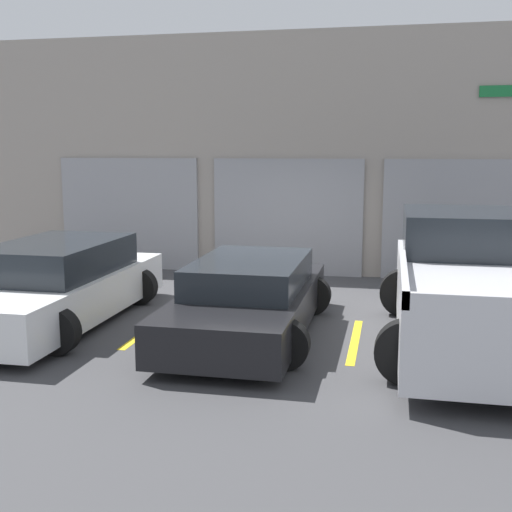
% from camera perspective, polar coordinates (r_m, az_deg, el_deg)
% --- Properties ---
extents(ground_plane, '(28.00, 28.00, 0.00)m').
position_cam_1_polar(ground_plane, '(11.23, 1.33, -4.51)').
color(ground_plane, '#3D3D3F').
extents(shophouse_building, '(14.82, 0.68, 5.16)m').
position_cam_1_polar(shophouse_building, '(14.14, 3.83, 8.72)').
color(shophouse_building, '#9E9389').
rests_on(shophouse_building, ground).
extents(pickup_truck, '(2.50, 5.14, 1.77)m').
position_cam_1_polar(pickup_truck, '(9.50, 18.42, -2.47)').
color(pickup_truck, silver).
rests_on(pickup_truck, ground).
extents(sedan_white, '(2.24, 4.63, 1.28)m').
position_cam_1_polar(sedan_white, '(10.56, -17.33, -2.48)').
color(sedan_white, white).
rests_on(sedan_white, ground).
extents(sedan_side, '(2.15, 4.44, 1.12)m').
position_cam_1_polar(sedan_side, '(9.46, -0.59, -3.81)').
color(sedan_side, black).
rests_on(sedan_side, ground).
extents(parking_stripe_left, '(0.12, 2.20, 0.01)m').
position_cam_1_polar(parking_stripe_left, '(10.02, -9.40, -6.35)').
color(parking_stripe_left, gold).
rests_on(parking_stripe_left, ground).
extents(parking_stripe_centre, '(0.12, 2.20, 0.01)m').
position_cam_1_polar(parking_stripe_centre, '(9.37, 8.78, -7.45)').
color(parking_stripe_centre, gold).
rests_on(parking_stripe_centre, ground).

